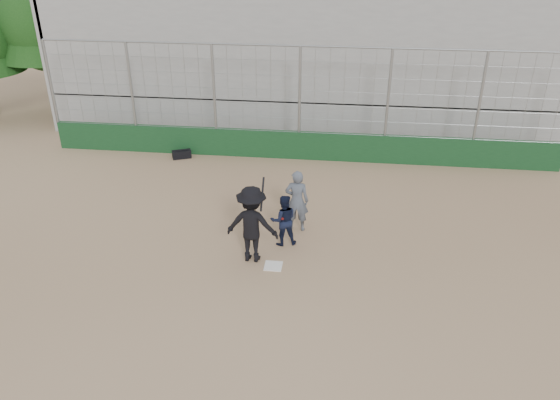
# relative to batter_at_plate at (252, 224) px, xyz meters

# --- Properties ---
(ground) EXTENTS (90.00, 90.00, 0.00)m
(ground) POSITION_rel_batter_at_plate_xyz_m (0.57, -0.29, -1.01)
(ground) COLOR #7F6145
(ground) RESTS_ON ground
(home_plate) EXTENTS (0.44, 0.44, 0.02)m
(home_plate) POSITION_rel_batter_at_plate_xyz_m (0.57, -0.29, -1.00)
(home_plate) COLOR white
(home_plate) RESTS_ON ground
(backstop) EXTENTS (18.10, 0.25, 4.04)m
(backstop) POSITION_rel_batter_at_plate_xyz_m (0.57, 6.71, -0.05)
(backstop) COLOR #113619
(backstop) RESTS_ON ground
(bleachers) EXTENTS (20.25, 6.70, 6.98)m
(bleachers) POSITION_rel_batter_at_plate_xyz_m (0.57, 11.66, 1.91)
(bleachers) COLOR gray
(bleachers) RESTS_ON ground
(tree_left) EXTENTS (4.48, 4.48, 7.00)m
(tree_left) POSITION_rel_batter_at_plate_xyz_m (-10.43, 10.71, 3.38)
(tree_left) COLOR #322012
(tree_left) RESTS_ON ground
(batter_at_plate) EXTENTS (1.35, 0.86, 2.14)m
(batter_at_plate) POSITION_rel_batter_at_plate_xyz_m (0.00, 0.00, 0.00)
(batter_at_plate) COLOR black
(batter_at_plate) RESTS_ON ground
(catcher_crouched) EXTENTS (0.83, 0.73, 1.00)m
(catcher_crouched) POSITION_rel_batter_at_plate_xyz_m (0.70, 0.78, -0.51)
(catcher_crouched) COLOR black
(catcher_crouched) RESTS_ON ground
(umpire) EXTENTS (0.66, 0.44, 1.60)m
(umpire) POSITION_rel_batter_at_plate_xyz_m (0.97, 1.62, -0.21)
(umpire) COLOR #4D5562
(umpire) RESTS_ON ground
(equipment_bag) EXTENTS (0.73, 0.53, 0.32)m
(equipment_bag) POSITION_rel_batter_at_plate_xyz_m (-3.64, 6.21, -0.86)
(equipment_bag) COLOR black
(equipment_bag) RESTS_ON ground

